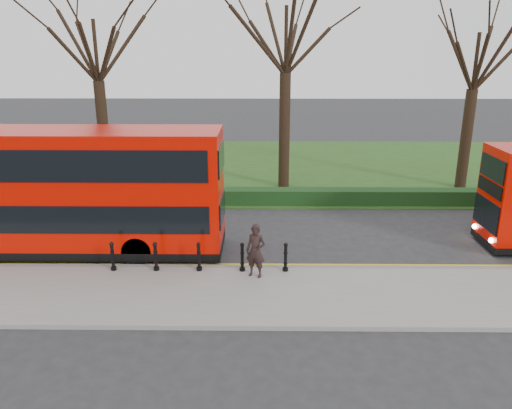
{
  "coord_description": "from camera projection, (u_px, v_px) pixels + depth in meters",
  "views": [
    {
      "loc": [
        0.75,
        -17.34,
        7.7
      ],
      "look_at": [
        0.54,
        0.5,
        2.0
      ],
      "focal_mm": 35.0,
      "sensor_mm": 36.0,
      "label": 1
    }
  ],
  "objects": [
    {
      "name": "tree_right",
      "position": [
        477.0,
        55.0,
        26.06
      ],
      "size": [
        6.37,
        6.37,
        9.96
      ],
      "color": "black",
      "rests_on": "ground"
    },
    {
      "name": "ground",
      "position": [
        241.0,
        259.0,
        18.87
      ],
      "size": [
        120.0,
        120.0,
        0.0
      ],
      "primitive_type": "plane",
      "color": "#28282B",
      "rests_on": "ground"
    },
    {
      "name": "kerb",
      "position": [
        240.0,
        268.0,
        17.89
      ],
      "size": [
        60.0,
        0.25,
        0.16
      ],
      "primitive_type": "cube",
      "color": "slate",
      "rests_on": "ground"
    },
    {
      "name": "tree_mid",
      "position": [
        286.0,
        32.0,
        25.83
      ],
      "size": [
        7.35,
        7.35,
        11.49
      ],
      "color": "black",
      "rests_on": "ground"
    },
    {
      "name": "yellow_line_outer",
      "position": [
        241.0,
        266.0,
        18.2
      ],
      "size": [
        60.0,
        0.1,
        0.01
      ],
      "primitive_type": "cube",
      "color": "yellow",
      "rests_on": "ground"
    },
    {
      "name": "pavement",
      "position": [
        238.0,
        295.0,
        15.99
      ],
      "size": [
        60.0,
        4.0,
        0.15
      ],
      "primitive_type": "cube",
      "color": "gray",
      "rests_on": "ground"
    },
    {
      "name": "bus_lead",
      "position": [
        63.0,
        193.0,
        18.81
      ],
      "size": [
        11.99,
        2.75,
        4.77
      ],
      "color": "#CB0B00",
      "rests_on": "ground"
    },
    {
      "name": "bollard_row",
      "position": [
        199.0,
        257.0,
        17.4
      ],
      "size": [
        6.2,
        0.15,
        1.0
      ],
      "color": "black",
      "rests_on": "pavement"
    },
    {
      "name": "tree_left",
      "position": [
        95.0,
        44.0,
        26.11
      ],
      "size": [
        6.87,
        6.87,
        10.73
      ],
      "color": "black",
      "rests_on": "ground"
    },
    {
      "name": "yellow_line_inner",
      "position": [
        241.0,
        264.0,
        18.39
      ],
      "size": [
        60.0,
        0.1,
        0.01
      ],
      "primitive_type": "cube",
      "color": "yellow",
      "rests_on": "ground"
    },
    {
      "name": "pedestrian",
      "position": [
        256.0,
        251.0,
        16.84
      ],
      "size": [
        0.8,
        0.66,
        1.86
      ],
      "primitive_type": "imported",
      "rotation": [
        0.0,
        0.0,
        -0.38
      ],
      "color": "black",
      "rests_on": "pavement"
    },
    {
      "name": "grass_verge",
      "position": [
        250.0,
        166.0,
        33.15
      ],
      "size": [
        60.0,
        18.0,
        0.06
      ],
      "primitive_type": "cube",
      "color": "#264818",
      "rests_on": "ground"
    },
    {
      "name": "hedge",
      "position": [
        247.0,
        197.0,
        25.22
      ],
      "size": [
        60.0,
        0.9,
        0.8
      ],
      "primitive_type": "cube",
      "color": "black",
      "rests_on": "ground"
    }
  ]
}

